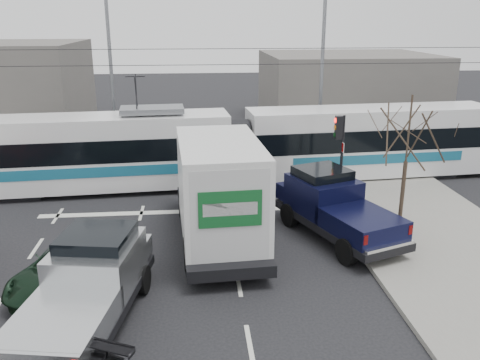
{
  "coord_description": "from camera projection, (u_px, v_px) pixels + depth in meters",
  "views": [
    {
      "loc": [
        0.5,
        -13.4,
        7.55
      ],
      "look_at": [
        2.16,
        4.41,
        1.8
      ],
      "focal_mm": 38.0,
      "sensor_mm": 36.0,
      "label": 1
    }
  ],
  "objects": [
    {
      "name": "ground",
      "position": [
        181.0,
        286.0,
        14.96
      ],
      "size": [
        120.0,
        120.0,
        0.0
      ],
      "primitive_type": "plane",
      "color": "black",
      "rests_on": "ground"
    },
    {
      "name": "sidewalk_right",
      "position": [
        473.0,
        270.0,
        15.74
      ],
      "size": [
        6.0,
        60.0,
        0.15
      ],
      "primitive_type": "cube",
      "color": "gray",
      "rests_on": "ground"
    },
    {
      "name": "rails",
      "position": [
        185.0,
        181.0,
        24.44
      ],
      "size": [
        60.0,
        1.6,
        0.03
      ],
      "primitive_type": "cube",
      "color": "#33302D",
      "rests_on": "ground"
    },
    {
      "name": "building_right",
      "position": [
        346.0,
        88.0,
        38.01
      ],
      "size": [
        12.0,
        10.0,
        5.0
      ],
      "primitive_type": "cube",
      "color": "#65605B",
      "rests_on": "ground"
    },
    {
      "name": "bare_tree",
      "position": [
        408.0,
        136.0,
        16.85
      ],
      "size": [
        2.4,
        2.4,
        5.0
      ],
      "color": "#47382B",
      "rests_on": "ground"
    },
    {
      "name": "traffic_signal",
      "position": [
        340.0,
        140.0,
        20.86
      ],
      "size": [
        0.44,
        0.44,
        3.6
      ],
      "color": "black",
      "rests_on": "ground"
    },
    {
      "name": "street_lamp_near",
      "position": [
        319.0,
        65.0,
        27.32
      ],
      "size": [
        2.38,
        0.25,
        9.0
      ],
      "color": "slate",
      "rests_on": "ground"
    },
    {
      "name": "street_lamp_far",
      "position": [
        107.0,
        63.0,
        28.2
      ],
      "size": [
        2.38,
        0.25,
        9.0
      ],
      "color": "slate",
      "rests_on": "ground"
    },
    {
      "name": "catenary",
      "position": [
        182.0,
        101.0,
        23.26
      ],
      "size": [
        60.0,
        0.2,
        7.0
      ],
      "color": "black",
      "rests_on": "ground"
    },
    {
      "name": "tram",
      "position": [
        237.0,
        146.0,
        23.68
      ],
      "size": [
        25.09,
        4.36,
        5.1
      ],
      "rotation": [
        0.0,
        0.0,
        0.07
      ],
      "color": "white",
      "rests_on": "ground"
    },
    {
      "name": "silver_pickup",
      "position": [
        89.0,
        284.0,
        12.89
      ],
      "size": [
        3.06,
        6.28,
        2.18
      ],
      "rotation": [
        0.0,
        0.0,
        -0.17
      ],
      "color": "black",
      "rests_on": "ground"
    },
    {
      "name": "box_truck",
      "position": [
        218.0,
        191.0,
        17.39
      ],
      "size": [
        3.01,
        7.65,
        3.76
      ],
      "rotation": [
        0.0,
        0.0,
        0.06
      ],
      "color": "black",
      "rests_on": "ground"
    },
    {
      "name": "navy_pickup",
      "position": [
        333.0,
        205.0,
        18.11
      ],
      "size": [
        3.82,
        5.86,
        2.32
      ],
      "rotation": [
        0.0,
        0.0,
        0.36
      ],
      "color": "black",
      "rests_on": "ground"
    },
    {
      "name": "green_car",
      "position": [
        69.0,
        265.0,
        14.86
      ],
      "size": [
        3.32,
        4.85,
        1.23
      ],
      "primitive_type": "imported",
      "rotation": [
        0.0,
        0.0,
        -0.32
      ],
      "color": "black",
      "rests_on": "ground"
    }
  ]
}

